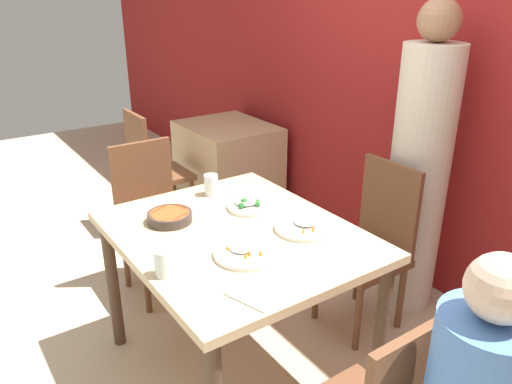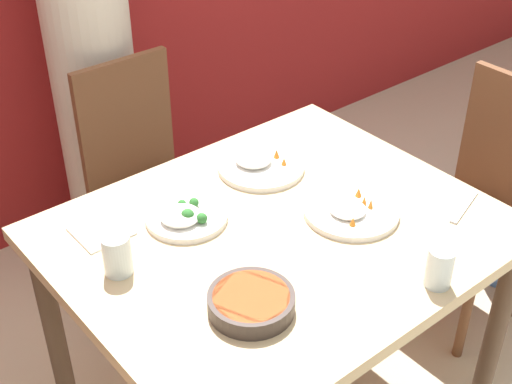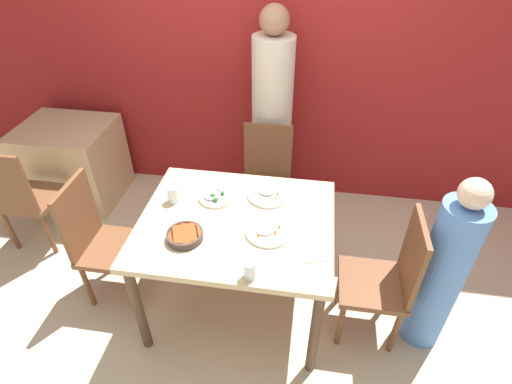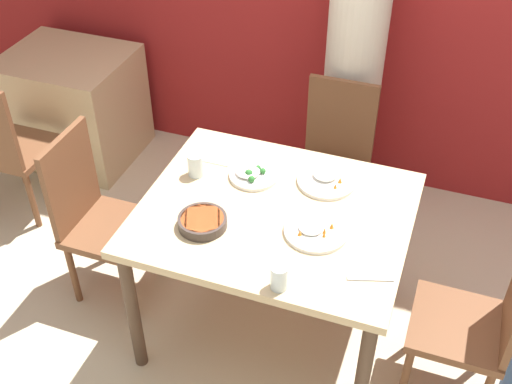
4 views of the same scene
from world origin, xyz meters
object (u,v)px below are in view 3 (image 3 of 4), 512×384
Objects in this scene: plate_rice_adult at (215,196)px; glass_water_tall at (173,194)px; chair_child_spot at (386,277)px; person_child at (441,273)px; chair_adult_spot at (266,180)px; person_adult at (272,125)px; bowl_curry at (185,235)px.

plate_rice_adult is 2.08× the size of glass_water_tall.
chair_child_spot is 0.31m from person_child.
chair_child_spot is at bearing -180.00° from person_child.
person_adult reaches higher than chair_adult_spot.
person_adult is at bearing 90.00° from chair_adult_spot.
chair_child_spot is at bearing -45.97° from chair_adult_spot.
glass_water_tall is at bearing 173.85° from person_child.
person_child is 1.50m from bowl_curry.
chair_child_spot is at bearing -7.47° from glass_water_tall.
plate_rice_adult is at bearing 78.11° from bowl_curry.
bowl_curry is 0.36m from glass_water_tall.
chair_child_spot is at bearing 6.79° from bowl_curry.
plate_rice_adult is at bearing -110.89° from chair_adult_spot.
glass_water_tall is (-0.50, -1.03, 0.01)m from person_adult.
chair_child_spot is 4.06× the size of plate_rice_adult.
person_adult reaches higher than chair_child_spot.
chair_adult_spot is at bearing 72.41° from bowl_curry.
chair_child_spot reaches higher than glass_water_tall.
person_child reaches higher than glass_water_tall.
chair_adult_spot is 1.12m from bowl_curry.
glass_water_tall is (-0.17, 0.32, 0.03)m from bowl_curry.
bowl_curry is 0.91× the size of plate_rice_adult.
glass_water_tall is (-1.35, 0.18, 0.34)m from chair_child_spot.
plate_rice_adult is (-0.24, -0.64, 0.30)m from chair_adult_spot.
person_adult reaches higher than glass_water_tall.
plate_rice_adult is at bearing -102.66° from chair_child_spot.
plate_rice_adult is (0.08, 0.39, -0.01)m from bowl_curry.
chair_adult_spot reaches higher than glass_water_tall.
glass_water_tall is at bearing 118.17° from bowl_curry.
plate_rice_adult is (-1.10, 0.25, 0.30)m from chair_child_spot.
plate_rice_adult is at bearing 169.95° from person_child.
person_child reaches higher than bowl_curry.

